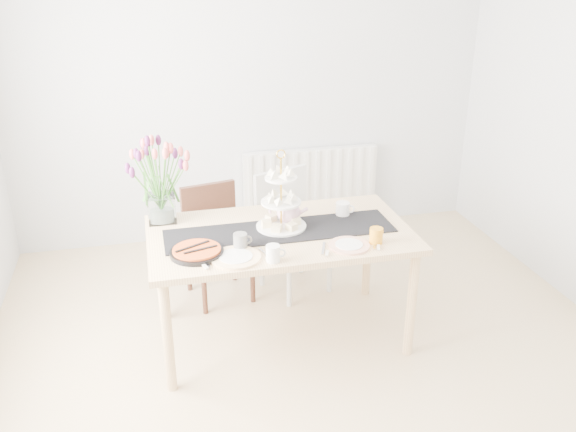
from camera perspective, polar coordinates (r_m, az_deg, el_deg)
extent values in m
plane|color=tan|center=(3.67, 3.70, -15.79)|extent=(4.50, 4.50, 0.00)
plane|color=silver|center=(5.13, -3.44, 11.94)|extent=(4.00, 0.00, 4.00)
cube|color=white|center=(5.42, 2.11, 3.23)|extent=(1.20, 0.08, 0.60)
cube|color=tan|center=(3.73, -0.75, -1.74)|extent=(1.60, 0.90, 0.04)
cylinder|color=tan|center=(3.51, -11.20, -11.04)|extent=(0.06, 0.06, 0.71)
cylinder|color=tan|center=(3.81, 11.48, -8.10)|extent=(0.06, 0.06, 0.71)
cylinder|color=tan|center=(4.16, -11.80, -5.23)|extent=(0.06, 0.06, 0.71)
cylinder|color=tan|center=(4.42, 7.45, -3.16)|extent=(0.06, 0.06, 0.71)
cube|color=#3D1E16|center=(4.35, -6.51, -2.73)|extent=(0.48, 0.48, 0.04)
cube|color=#3D1E16|center=(4.42, -7.43, 0.67)|extent=(0.40, 0.12, 0.38)
cylinder|color=#3D1E16|center=(4.25, -7.84, -6.75)|extent=(0.04, 0.04, 0.39)
cylinder|color=#3D1E16|center=(4.36, -3.34, -5.76)|extent=(0.04, 0.04, 0.39)
cylinder|color=#3D1E16|center=(4.55, -9.30, -4.68)|extent=(0.04, 0.04, 0.39)
cylinder|color=#3D1E16|center=(4.65, -5.06, -3.81)|extent=(0.04, 0.04, 0.39)
cube|color=silver|center=(4.40, 0.73, -1.71)|extent=(0.56, 0.56, 0.04)
cube|color=silver|center=(4.46, -0.71, 1.82)|extent=(0.42, 0.19, 0.41)
cylinder|color=silver|center=(4.29, 0.11, -5.95)|extent=(0.04, 0.04, 0.43)
cylinder|color=silver|center=(4.48, 3.93, -4.67)|extent=(0.04, 0.04, 0.43)
cylinder|color=silver|center=(4.55, -2.45, -4.12)|extent=(0.04, 0.04, 0.43)
cylinder|color=silver|center=(4.73, 1.25, -2.99)|extent=(0.04, 0.04, 0.43)
cube|color=black|center=(3.72, -0.75, -1.41)|extent=(1.40, 0.35, 0.01)
cube|color=silver|center=(3.92, -11.76, 0.74)|extent=(0.17, 0.17, 0.17)
cylinder|color=gold|center=(3.68, -0.65, 2.07)|extent=(0.01, 0.01, 0.45)
cylinder|color=white|center=(3.76, -0.64, -0.94)|extent=(0.31, 0.31, 0.01)
cylinder|color=white|center=(3.70, -0.65, 1.32)|extent=(0.25, 0.25, 0.01)
cylinder|color=white|center=(3.64, -0.66, 3.58)|extent=(0.20, 0.20, 0.01)
cylinder|color=white|center=(3.94, 5.14, 0.64)|extent=(0.12, 0.12, 0.09)
cylinder|color=black|center=(3.47, -8.52, -3.40)|extent=(0.30, 0.30, 0.03)
cylinder|color=#DA4B1E|center=(3.46, -8.54, -3.13)|extent=(0.27, 0.27, 0.01)
cylinder|color=slate|center=(3.50, -4.48, -2.39)|extent=(0.09, 0.09, 0.09)
cylinder|color=white|center=(3.35, -1.41, -3.53)|extent=(0.09, 0.09, 0.09)
cylinder|color=orange|center=(3.60, 8.25, -1.82)|extent=(0.11, 0.11, 0.09)
cylinder|color=white|center=(3.40, -4.93, -3.90)|extent=(0.35, 0.35, 0.01)
cylinder|color=white|center=(3.55, 5.73, -2.76)|extent=(0.31, 0.31, 0.01)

